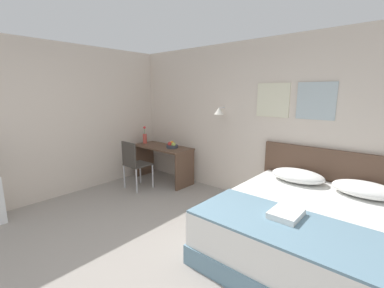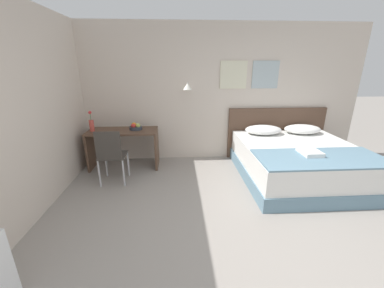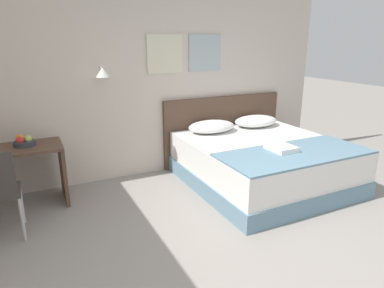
# 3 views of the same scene
# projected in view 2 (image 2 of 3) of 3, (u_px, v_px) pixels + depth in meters

# --- Properties ---
(ground_plane) EXTENTS (24.00, 24.00, 0.00)m
(ground_plane) POSITION_uv_depth(u_px,v_px,m) (250.00, 250.00, 2.52)
(ground_plane) COLOR gray
(wall_back) EXTENTS (5.92, 0.31, 2.65)m
(wall_back) POSITION_uv_depth(u_px,v_px,m) (215.00, 94.00, 4.68)
(wall_back) COLOR beige
(wall_back) RESTS_ON ground_plane
(bed) EXTENTS (1.91, 2.02, 0.60)m
(bed) POSITION_uv_depth(u_px,v_px,m) (298.00, 162.00, 4.05)
(bed) COLOR #66899E
(bed) RESTS_ON ground_plane
(headboard) EXTENTS (2.03, 0.06, 1.05)m
(headboard) POSITION_uv_depth(u_px,v_px,m) (276.00, 133.00, 4.96)
(headboard) COLOR brown
(headboard) RESTS_ON ground_plane
(pillow_left) EXTENTS (0.71, 0.47, 0.17)m
(pillow_left) POSITION_uv_depth(u_px,v_px,m) (263.00, 130.00, 4.59)
(pillow_left) COLOR white
(pillow_left) RESTS_ON bed
(pillow_right) EXTENTS (0.71, 0.47, 0.17)m
(pillow_right) POSITION_uv_depth(u_px,v_px,m) (302.00, 129.00, 4.64)
(pillow_right) COLOR white
(pillow_right) RESTS_ON bed
(throw_blanket) EXTENTS (1.85, 0.81, 0.02)m
(throw_blanket) POSITION_uv_depth(u_px,v_px,m) (321.00, 158.00, 3.39)
(throw_blanket) COLOR #66899E
(throw_blanket) RESTS_ON bed
(folded_towel_near_foot) EXTENTS (0.27, 0.35, 0.06)m
(folded_towel_near_foot) POSITION_uv_depth(u_px,v_px,m) (310.00, 152.00, 3.51)
(folded_towel_near_foot) COLOR white
(folded_towel_near_foot) RESTS_ON throw_blanket
(desk) EXTENTS (1.27, 0.56, 0.73)m
(desk) POSITION_uv_depth(u_px,v_px,m) (123.00, 141.00, 4.44)
(desk) COLOR brown
(desk) RESTS_ON ground_plane
(desk_chair) EXTENTS (0.42, 0.42, 0.93)m
(desk_chair) POSITION_uv_depth(u_px,v_px,m) (111.00, 153.00, 3.77)
(desk_chair) COLOR #3D3833
(desk_chair) RESTS_ON ground_plane
(fruit_bowl) EXTENTS (0.23, 0.23, 0.13)m
(fruit_bowl) POSITION_uv_depth(u_px,v_px,m) (135.00, 127.00, 4.40)
(fruit_bowl) COLOR #333842
(fruit_bowl) RESTS_ON desk
(flower_vase) EXTENTS (0.08, 0.08, 0.37)m
(flower_vase) POSITION_uv_depth(u_px,v_px,m) (92.00, 124.00, 4.27)
(flower_vase) COLOR #D14C42
(flower_vase) RESTS_ON desk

